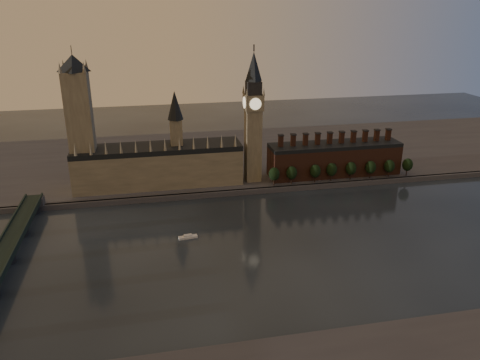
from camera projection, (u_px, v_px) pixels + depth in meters
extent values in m
plane|color=black|center=(277.00, 250.00, 282.09)|extent=(900.00, 900.00, 0.00)
cube|color=#48484D|center=(246.00, 192.00, 363.84)|extent=(900.00, 4.00, 4.00)
cube|color=#48484D|center=(226.00, 157.00, 446.29)|extent=(900.00, 180.00, 4.00)
cube|color=gray|center=(159.00, 168.00, 368.97)|extent=(130.00, 30.00, 28.00)
cube|color=black|center=(158.00, 148.00, 363.29)|extent=(130.00, 30.00, 4.00)
cube|color=gray|center=(176.00, 135.00, 362.53)|extent=(9.00, 9.00, 24.00)
cone|color=black|center=(175.00, 105.00, 354.37)|extent=(12.00, 12.00, 22.00)
cone|color=gray|center=(75.00, 149.00, 337.00)|extent=(2.60, 2.60, 10.00)
cone|color=gray|center=(90.00, 148.00, 339.00)|extent=(2.60, 2.60, 10.00)
cone|color=gray|center=(106.00, 147.00, 340.99)|extent=(2.60, 2.60, 10.00)
cone|color=gray|center=(121.00, 147.00, 342.99)|extent=(2.60, 2.60, 10.00)
cone|color=gray|center=(136.00, 146.00, 344.98)|extent=(2.60, 2.60, 10.00)
cone|color=gray|center=(150.00, 145.00, 346.98)|extent=(2.60, 2.60, 10.00)
cone|color=gray|center=(165.00, 144.00, 348.98)|extent=(2.60, 2.60, 10.00)
cone|color=gray|center=(179.00, 143.00, 350.97)|extent=(2.60, 2.60, 10.00)
cone|color=gray|center=(194.00, 142.00, 352.97)|extent=(2.60, 2.60, 10.00)
cone|color=gray|center=(208.00, 142.00, 354.96)|extent=(2.60, 2.60, 10.00)
cone|color=gray|center=(222.00, 141.00, 356.96)|extent=(2.60, 2.60, 10.00)
cone|color=gray|center=(235.00, 140.00, 358.96)|extent=(2.60, 2.60, 10.00)
cube|color=gray|center=(82.00, 133.00, 347.73)|extent=(18.00, 18.00, 90.00)
cone|color=black|center=(73.00, 63.00, 329.63)|extent=(24.00, 24.00, 12.00)
cylinder|color=#232326|center=(72.00, 54.00, 327.50)|extent=(0.50, 0.50, 12.00)
cone|color=gray|center=(60.00, 68.00, 321.52)|extent=(3.00, 3.00, 8.00)
cone|color=gray|center=(84.00, 67.00, 324.50)|extent=(3.00, 3.00, 8.00)
cone|color=gray|center=(63.00, 65.00, 336.18)|extent=(3.00, 3.00, 8.00)
cone|color=gray|center=(86.00, 64.00, 339.16)|extent=(3.00, 3.00, 8.00)
cube|color=gray|center=(253.00, 146.00, 373.02)|extent=(12.00, 12.00, 58.00)
cube|color=gray|center=(253.00, 102.00, 360.60)|extent=(14.00, 14.00, 12.00)
cube|color=#232326|center=(254.00, 88.00, 356.69)|extent=(11.00, 11.00, 10.00)
cone|color=black|center=(254.00, 66.00, 351.02)|extent=(13.00, 13.00, 22.00)
cylinder|color=#232326|center=(254.00, 48.00, 346.22)|extent=(1.00, 1.00, 5.00)
cylinder|color=beige|center=(256.00, 104.00, 354.00)|extent=(9.00, 0.50, 9.00)
cylinder|color=beige|center=(251.00, 100.00, 367.19)|extent=(9.00, 0.50, 9.00)
cylinder|color=beige|center=(244.00, 103.00, 359.26)|extent=(0.50, 9.00, 9.00)
cylinder|color=beige|center=(262.00, 102.00, 361.94)|extent=(0.50, 9.00, 9.00)
cone|color=gray|center=(247.00, 92.00, 350.24)|extent=(2.00, 2.00, 6.00)
cone|color=gray|center=(264.00, 92.00, 352.66)|extent=(2.00, 2.00, 6.00)
cone|color=gray|center=(243.00, 89.00, 362.15)|extent=(2.00, 2.00, 6.00)
cone|color=gray|center=(260.00, 89.00, 364.57)|extent=(2.00, 2.00, 6.00)
cube|color=#532D1F|center=(334.00, 160.00, 392.08)|extent=(110.00, 25.00, 24.00)
cube|color=black|center=(335.00, 145.00, 387.29)|extent=(110.00, 25.00, 3.00)
cube|color=#532D1F|center=(281.00, 141.00, 376.41)|extent=(3.50, 3.50, 9.00)
cube|color=#232326|center=(281.00, 135.00, 374.64)|extent=(4.20, 4.20, 1.00)
cube|color=#532D1F|center=(293.00, 140.00, 378.36)|extent=(3.50, 3.50, 9.00)
cube|color=#232326|center=(293.00, 134.00, 376.58)|extent=(4.20, 4.20, 1.00)
cube|color=#532D1F|center=(305.00, 140.00, 380.30)|extent=(3.50, 3.50, 9.00)
cube|color=#232326|center=(306.00, 134.00, 378.52)|extent=(4.20, 4.20, 1.00)
cube|color=#532D1F|center=(318.00, 139.00, 382.24)|extent=(3.50, 3.50, 9.00)
cube|color=#232326|center=(318.00, 133.00, 380.47)|extent=(4.20, 4.20, 1.00)
cube|color=#532D1F|center=(330.00, 138.00, 384.19)|extent=(3.50, 3.50, 9.00)
cube|color=#232326|center=(330.00, 132.00, 382.41)|extent=(4.20, 4.20, 1.00)
cube|color=#532D1F|center=(342.00, 138.00, 386.13)|extent=(3.50, 3.50, 9.00)
cube|color=#232326|center=(342.00, 132.00, 384.36)|extent=(4.20, 4.20, 1.00)
cube|color=#532D1F|center=(353.00, 137.00, 388.07)|extent=(3.50, 3.50, 9.00)
cube|color=#232326|center=(354.00, 131.00, 386.30)|extent=(4.20, 4.20, 1.00)
cube|color=#532D1F|center=(365.00, 136.00, 390.02)|extent=(3.50, 3.50, 9.00)
cube|color=#232326|center=(366.00, 130.00, 388.24)|extent=(4.20, 4.20, 1.00)
cube|color=#532D1F|center=(377.00, 136.00, 391.96)|extent=(3.50, 3.50, 9.00)
cube|color=#232326|center=(377.00, 130.00, 390.19)|extent=(4.20, 4.20, 1.00)
cube|color=#532D1F|center=(388.00, 135.00, 393.90)|extent=(3.50, 3.50, 9.00)
cube|color=#232326|center=(389.00, 129.00, 392.13)|extent=(4.20, 4.20, 1.00)
cylinder|color=black|center=(274.00, 182.00, 370.44)|extent=(0.80, 0.80, 6.00)
ellipsoid|color=black|center=(274.00, 174.00, 368.13)|extent=(8.60, 8.60, 10.75)
cylinder|color=black|center=(291.00, 180.00, 373.01)|extent=(0.80, 0.80, 6.00)
ellipsoid|color=black|center=(292.00, 173.00, 370.71)|extent=(8.60, 8.60, 10.75)
cylinder|color=black|center=(315.00, 179.00, 376.99)|extent=(0.80, 0.80, 6.00)
ellipsoid|color=black|center=(315.00, 171.00, 374.68)|extent=(8.60, 8.60, 10.75)
cylinder|color=black|center=(331.00, 177.00, 380.33)|extent=(0.80, 0.80, 6.00)
ellipsoid|color=black|center=(332.00, 170.00, 378.03)|extent=(8.60, 8.60, 10.75)
cylinder|color=black|center=(350.00, 176.00, 382.99)|extent=(0.80, 0.80, 6.00)
ellipsoid|color=black|center=(351.00, 168.00, 380.69)|extent=(8.60, 8.60, 10.75)
cylinder|color=black|center=(370.00, 175.00, 385.56)|extent=(0.80, 0.80, 6.00)
ellipsoid|color=black|center=(371.00, 167.00, 383.26)|extent=(8.60, 8.60, 10.75)
cylinder|color=black|center=(389.00, 173.00, 388.33)|extent=(0.80, 0.80, 6.00)
ellipsoid|color=black|center=(389.00, 166.00, 386.02)|extent=(8.60, 8.60, 10.75)
cylinder|color=black|center=(407.00, 172.00, 391.69)|extent=(0.80, 0.80, 6.00)
ellipsoid|color=black|center=(408.00, 165.00, 389.39)|extent=(8.60, 8.60, 10.75)
cube|color=black|center=(6.00, 264.00, 245.82)|extent=(1.00, 200.00, 1.30)
cube|color=#48484D|center=(34.00, 202.00, 333.22)|extent=(14.00, 8.00, 6.00)
cylinder|color=#232326|center=(8.00, 256.00, 267.45)|extent=(8.00, 8.00, 7.75)
cylinder|color=#232326|center=(22.00, 230.00, 298.60)|extent=(8.00, 8.00, 7.75)
cylinder|color=#232326|center=(33.00, 209.00, 329.75)|extent=(8.00, 8.00, 7.75)
cube|color=silver|center=(188.00, 237.00, 296.31)|extent=(12.23, 4.60, 1.36)
cube|color=silver|center=(188.00, 235.00, 295.89)|extent=(5.35, 3.06, 1.02)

